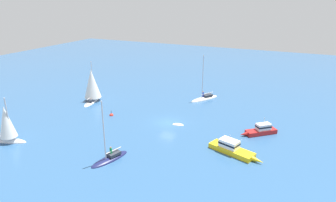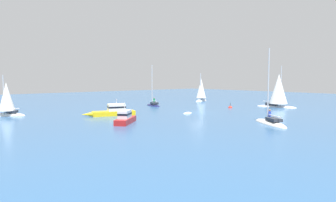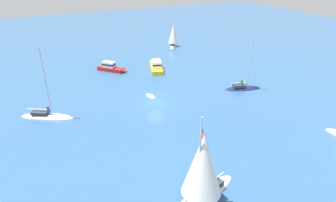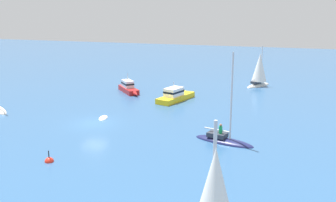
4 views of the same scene
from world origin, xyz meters
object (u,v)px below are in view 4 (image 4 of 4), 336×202
(sailboat, at_px, (223,140))
(powerboat_1, at_px, (129,88))
(ketch_3, at_px, (259,72))
(rib, at_px, (103,118))
(channel_buoy, at_px, (49,162))
(powerboat, at_px, (176,95))

(sailboat, bearing_deg, powerboat_1, 150.44)
(sailboat, xyz_separation_m, ketch_3, (-26.26, 1.27, 2.01))
(rib, relative_size, powerboat_1, 0.39)
(ketch_3, relative_size, channel_buoy, 5.03)
(powerboat, distance_m, channel_buoy, 23.03)
(powerboat, bearing_deg, sailboat, -130.43)
(sailboat, relative_size, powerboat_1, 1.65)
(powerboat, bearing_deg, rib, 170.52)
(rib, bearing_deg, sailboat, -116.46)
(rib, xyz_separation_m, powerboat_1, (-12.89, -2.20, 0.65))
(rib, xyz_separation_m, ketch_3, (-22.46, 15.12, 2.19))
(ketch_3, relative_size, powerboat_1, 1.25)
(ketch_3, bearing_deg, powerboat_1, 153.93)
(sailboat, height_order, powerboat, sailboat)
(rib, xyz_separation_m, powerboat, (-10.20, 5.46, 0.66))
(powerboat, height_order, ketch_3, ketch_3)
(ketch_3, bearing_deg, sailboat, -147.77)
(powerboat, bearing_deg, ketch_3, -19.56)
(rib, distance_m, sailboat, 14.35)
(ketch_3, xyz_separation_m, powerboat_1, (9.57, -17.31, -1.54))
(rib, height_order, sailboat, sailboat)
(ketch_3, bearing_deg, rib, -178.93)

